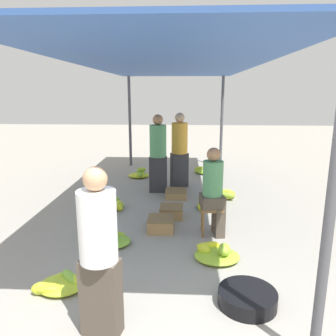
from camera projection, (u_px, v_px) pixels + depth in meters
canopy_post_front_right at (330, 211)px, 2.35m from camera, size 0.08×0.08×2.57m
canopy_post_back_left at (130, 122)px, 9.45m from camera, size 0.08×0.08×2.57m
canopy_post_back_right at (222, 122)px, 9.32m from camera, size 0.08×0.08×2.57m
canopy_tarp at (170, 64)px, 5.60m from camera, size 3.04×7.57×0.04m
vendor_foreground at (99, 251)px, 2.78m from camera, size 0.39×0.39×1.54m
stool at (212, 212)px, 4.94m from camera, size 0.34×0.34×0.44m
vendor_seated at (214, 190)px, 4.85m from camera, size 0.39×0.39×1.34m
basin_black at (247, 298)px, 3.32m from camera, size 0.60×0.60×0.16m
banana_pile_left_0 at (109, 240)px, 4.64m from camera, size 0.65×0.52×0.27m
banana_pile_left_1 at (113, 205)px, 6.10m from camera, size 0.49×0.57×0.21m
banana_pile_left_2 at (60, 284)px, 3.60m from camera, size 0.61×0.47×0.15m
banana_pile_left_3 at (139, 174)px, 8.34m from camera, size 0.53×0.57×0.27m
banana_pile_right_0 at (215, 253)px, 4.26m from camera, size 0.59×0.56×0.25m
banana_pile_right_1 at (226, 195)px, 6.69m from camera, size 0.50×0.48×0.19m
banana_pile_right_2 at (204, 171)px, 8.74m from camera, size 0.57×0.48×0.19m
banana_pile_right_3 at (209, 205)px, 6.06m from camera, size 0.49×0.48×0.24m
crate_near at (161, 224)px, 5.12m from camera, size 0.41×0.41×0.21m
crate_mid at (171, 212)px, 5.68m from camera, size 0.40×0.40×0.19m
crate_far at (176, 194)px, 6.72m from camera, size 0.43×0.43×0.17m
shopper_walking_mid at (158, 153)px, 6.96m from camera, size 0.37×0.36×1.67m
shopper_walking_far at (180, 149)px, 7.34m from camera, size 0.46×0.46×1.69m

